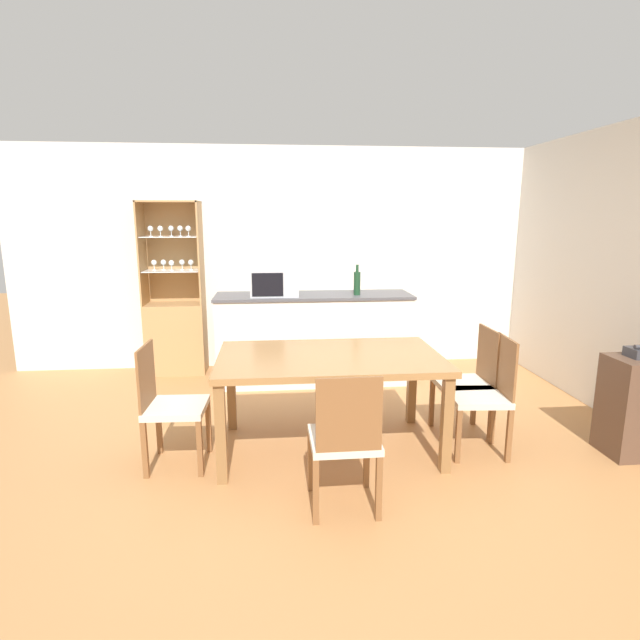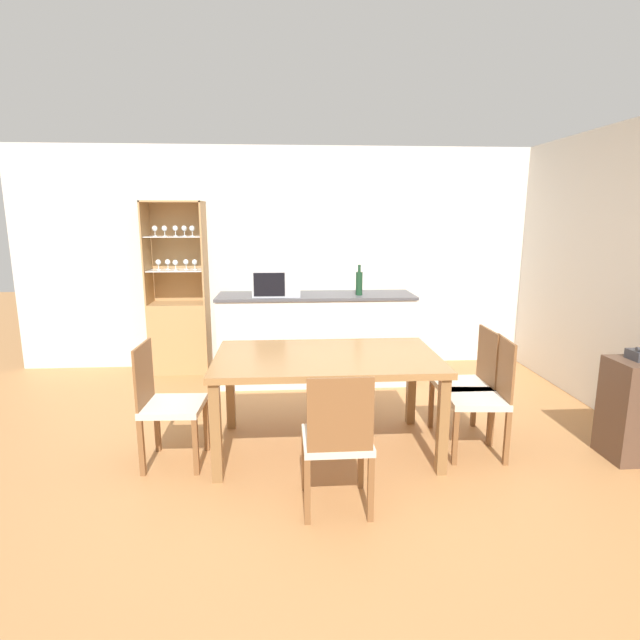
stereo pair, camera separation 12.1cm
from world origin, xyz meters
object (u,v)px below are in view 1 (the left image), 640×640
object	(u,v)px
dining_chair_side_right_near	(484,395)
microwave	(274,282)
dining_chair_head_near	(344,440)
side_cabinet	(640,406)
dining_chair_side_left_near	(170,405)
dining_chair_side_right_far	(468,382)
display_cabinet	(176,323)
dining_table	(329,365)
wine_bottle	(357,283)

from	to	relation	value
dining_chair_side_right_near	microwave	distance (m)	2.42
dining_chair_head_near	side_cabinet	xyz separation A→B (m)	(2.30, 0.52, -0.07)
dining_chair_side_left_near	dining_chair_side_right_far	xyz separation A→B (m)	(2.30, 0.30, 0.00)
dining_chair_side_right_near	microwave	world-z (taller)	microwave
dining_chair_head_near	dining_chair_side_right_far	world-z (taller)	same
display_cabinet	microwave	size ratio (longest dim) A/B	3.96
display_cabinet	dining_table	xyz separation A→B (m)	(1.52, -2.12, 0.10)
display_cabinet	microwave	xyz separation A→B (m)	(1.12, -0.53, 0.52)
dining_chair_side_left_near	side_cabinet	distance (m)	3.46
dining_table	dining_chair_head_near	size ratio (longest dim) A/B	1.86
dining_chair_side_right_near	side_cabinet	size ratio (longest dim) A/B	1.19
dining_chair_side_left_near	wine_bottle	size ratio (longest dim) A/B	2.82
dining_chair_side_left_near	wine_bottle	bearing A→B (deg)	138.47
dining_table	side_cabinet	xyz separation A→B (m)	(2.30, -0.30, -0.29)
dining_chair_head_near	dining_chair_side_left_near	size ratio (longest dim) A/B	1.00
display_cabinet	dining_chair_side_left_near	xyz separation A→B (m)	(0.37, -2.26, -0.12)
wine_bottle	display_cabinet	bearing A→B (deg)	163.88
dining_table	dining_chair_side_left_near	xyz separation A→B (m)	(-1.15, -0.15, -0.22)
dining_chair_side_right_near	wine_bottle	xyz separation A→B (m)	(-0.68, 1.70, 0.64)
microwave	wine_bottle	distance (m)	0.86
display_cabinet	side_cabinet	xyz separation A→B (m)	(3.82, -2.42, -0.20)
dining_table	side_cabinet	size ratio (longest dim) A/B	2.21
microwave	wine_bottle	xyz separation A→B (m)	(0.86, -0.05, -0.01)
dining_table	side_cabinet	bearing A→B (deg)	-7.44
display_cabinet	side_cabinet	world-z (taller)	display_cabinet
dining_chair_head_near	side_cabinet	distance (m)	2.36
dining_chair_side_left_near	dining_table	bearing A→B (deg)	99.53
dining_table	dining_chair_side_right_far	world-z (taller)	dining_chair_side_right_far
dining_table	wine_bottle	distance (m)	1.67
display_cabinet	dining_chair_side_right_far	xyz separation A→B (m)	(2.67, -1.97, -0.12)
dining_chair_side_left_near	wine_bottle	xyz separation A→B (m)	(1.62, 1.69, 0.64)
display_cabinet	dining_chair_side_right_near	xyz separation A→B (m)	(2.67, -2.27, -0.12)
dining_table	microwave	bearing A→B (deg)	103.90
dining_chair_head_near	dining_chair_side_right_far	distance (m)	1.50
dining_table	dining_chair_side_right_far	xyz separation A→B (m)	(1.15, 0.15, -0.22)
wine_bottle	dining_chair_side_left_near	bearing A→B (deg)	-133.72
side_cabinet	microwave	bearing A→B (deg)	144.97
dining_chair_head_near	dining_chair_side_right_far	bearing A→B (deg)	39.69
dining_chair_side_right_far	side_cabinet	bearing A→B (deg)	-111.04
dining_chair_side_right_near	dining_chair_head_near	world-z (taller)	same
dining_chair_side_right_far	side_cabinet	world-z (taller)	dining_chair_side_right_far
dining_table	microwave	size ratio (longest dim) A/B	3.41
display_cabinet	dining_table	distance (m)	2.61
dining_chair_side_right_far	wine_bottle	bearing A→B (deg)	26.45
display_cabinet	side_cabinet	size ratio (longest dim) A/B	2.58
display_cabinet	microwave	world-z (taller)	display_cabinet
wine_bottle	microwave	bearing A→B (deg)	176.82
dining_table	dining_chair_side_left_near	size ratio (longest dim) A/B	1.86
dining_chair_side_left_near	dining_chair_side_right_far	world-z (taller)	same
dining_chair_side_left_near	dining_chair_side_right_near	bearing A→B (deg)	92.06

